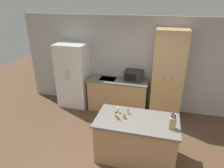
{
  "coord_description": "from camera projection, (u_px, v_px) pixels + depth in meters",
  "views": [
    {
      "loc": [
        0.39,
        -2.97,
        3.02
      ],
      "look_at": [
        -0.75,
        1.4,
        1.05
      ],
      "focal_mm": 32.0,
      "sensor_mm": 36.0,
      "label": 1
    }
  ],
  "objects": [
    {
      "name": "back_counter",
      "position": [
        118.0,
        94.0,
        5.69
      ],
      "size": [
        1.66,
        0.62,
        0.93
      ],
      "color": "tan",
      "rests_on": "ground_plane"
    },
    {
      "name": "kitchen_island",
      "position": [
        136.0,
        138.0,
        3.96
      ],
      "size": [
        1.57,
        0.86,
        0.88
      ],
      "color": "tan",
      "rests_on": "ground_plane"
    },
    {
      "name": "refrigerator",
      "position": [
        73.0,
        75.0,
        5.8
      ],
      "size": [
        0.85,
        0.65,
        1.86
      ],
      "color": "white",
      "rests_on": "ground_plane"
    },
    {
      "name": "spice_bottle_pale_salt",
      "position": [
        118.0,
        117.0,
        3.79
      ],
      "size": [
        0.04,
        0.04,
        0.11
      ],
      "color": "orange",
      "rests_on": "kitchen_island"
    },
    {
      "name": "ground_plane",
      "position": [
        131.0,
        164.0,
        3.93
      ],
      "size": [
        14.0,
        14.0,
        0.0
      ],
      "primitive_type": "plane",
      "color": "brown"
    },
    {
      "name": "spice_bottle_short_red",
      "position": [
        124.0,
        116.0,
        3.82
      ],
      "size": [
        0.06,
        0.06,
        0.08
      ],
      "color": "gold",
      "rests_on": "kitchen_island"
    },
    {
      "name": "spice_bottle_amber_oil",
      "position": [
        128.0,
        111.0,
        3.97
      ],
      "size": [
        0.05,
        0.05,
        0.1
      ],
      "color": "beige",
      "rests_on": "kitchen_island"
    },
    {
      "name": "spice_bottle_green_herb",
      "position": [
        116.0,
        115.0,
        3.84
      ],
      "size": [
        0.05,
        0.05,
        0.12
      ],
      "color": "gold",
      "rests_on": "kitchen_island"
    },
    {
      "name": "pantry_cabinet",
      "position": [
        168.0,
        76.0,
        5.11
      ],
      "size": [
        0.77,
        0.61,
        2.34
      ],
      "color": "tan",
      "rests_on": "ground_plane"
    },
    {
      "name": "spice_bottle_tall_dark",
      "position": [
        118.0,
        110.0,
        4.0
      ],
      "size": [
        0.05,
        0.05,
        0.12
      ],
      "color": "beige",
      "rests_on": "kitchen_island"
    },
    {
      "name": "wall_back",
      "position": [
        147.0,
        65.0,
        5.48
      ],
      "size": [
        7.2,
        0.06,
        2.6
      ],
      "color": "#B2B2AD",
      "rests_on": "ground_plane"
    },
    {
      "name": "microwave",
      "position": [
        134.0,
        75.0,
        5.43
      ],
      "size": [
        0.49,
        0.38,
        0.27
      ],
      "color": "#232326",
      "rests_on": "back_counter"
    },
    {
      "name": "knife_block",
      "position": [
        173.0,
        123.0,
        3.49
      ],
      "size": [
        0.11,
        0.08,
        0.32
      ],
      "color": "tan",
      "rests_on": "kitchen_island"
    }
  ]
}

